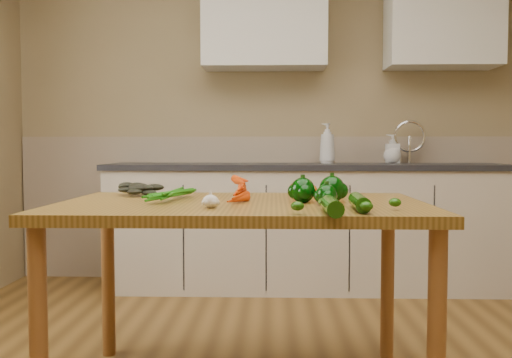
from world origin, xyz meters
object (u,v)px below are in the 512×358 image
object	(u,v)px
pepper_b	(332,189)
tomato_c	(337,190)
leafy_greens	(137,184)
tomato_a	(297,190)
pepper_a	(303,190)
carrot_bunch	(218,191)
soap_bottle_c	(392,152)
soap_bottle_b	(393,149)
table	(242,223)
soap_bottle_a	(327,143)
pepper_c	(326,195)
zucchini_b	(332,206)
garlic_bulb	(211,201)
zucchini_a	(359,202)
tomato_b	(310,190)

from	to	relation	value
pepper_b	tomato_c	size ratio (longest dim) A/B	1.39
leafy_greens	tomato_a	xyz separation A→B (m)	(0.73, -0.07, -0.02)
pepper_a	carrot_bunch	bearing A→B (deg)	165.53
soap_bottle_c	pepper_a	bearing A→B (deg)	14.91
soap_bottle_b	soap_bottle_c	xyz separation A→B (m)	(-0.01, -0.02, -0.02)
carrot_bunch	tomato_c	world-z (taller)	carrot_bunch
table	carrot_bunch	bearing A→B (deg)	145.79
soap_bottle_a	tomato_a	world-z (taller)	soap_bottle_a
leafy_greens	pepper_c	xyz separation A→B (m)	(0.83, -0.39, -0.01)
pepper_b	zucchini_b	bearing A→B (deg)	-95.86
carrot_bunch	garlic_bulb	world-z (taller)	carrot_bunch
zucchini_a	zucchini_b	bearing A→B (deg)	-128.21
soap_bottle_a	pepper_c	world-z (taller)	soap_bottle_a
tomato_c	carrot_bunch	bearing A→B (deg)	-166.90
garlic_bulb	pepper_c	bearing A→B (deg)	14.84
table	tomato_a	xyz separation A→B (m)	(0.23, 0.19, 0.12)
soap_bottle_b	pepper_c	world-z (taller)	soap_bottle_b
carrot_bunch	tomato_b	world-z (taller)	carrot_bunch
tomato_b	zucchini_a	xyz separation A→B (m)	(0.14, -0.53, -0.00)
soap_bottle_c	garlic_bulb	distance (m)	2.46
leafy_greens	pepper_c	size ratio (longest dim) A/B	2.65
table	soap_bottle_b	xyz separation A→B (m)	(1.02, 1.96, 0.30)
table	tomato_c	distance (m)	0.47
soap_bottle_c	tomato_a	size ratio (longest dim) A/B	2.18
carrot_bunch	tomato_c	size ratio (longest dim) A/B	3.62
soap_bottle_a	leafy_greens	distance (m)	1.90
tomato_c	zucchini_a	world-z (taller)	tomato_c
pepper_b	tomato_b	distance (m)	0.25
leafy_greens	zucchini_b	world-z (taller)	leafy_greens
pepper_c	tomato_a	size ratio (longest dim) A/B	1.05
pepper_c	tomato_b	xyz separation A→B (m)	(-0.04, 0.37, -0.01)
soap_bottle_a	leafy_greens	size ratio (longest dim) A/B	1.39
table	soap_bottle_c	distance (m)	2.21
soap_bottle_c	zucchini_a	distance (m)	2.31
soap_bottle_a	tomato_b	distance (m)	1.65
table	pepper_c	distance (m)	0.38
table	soap_bottle_c	world-z (taller)	soap_bottle_c
tomato_a	tomato_b	distance (m)	0.08
soap_bottle_a	zucchini_b	bearing A→B (deg)	45.47
pepper_b	soap_bottle_a	bearing A→B (deg)	85.20
zucchini_a	pepper_c	bearing A→B (deg)	123.26
pepper_a	zucchini_b	world-z (taller)	pepper_a
soap_bottle_a	pepper_b	bearing A→B (deg)	45.67
pepper_a	soap_bottle_a	bearing A→B (deg)	81.67
carrot_bunch	pepper_b	size ratio (longest dim) A/B	2.61
leafy_greens	tomato_b	bearing A→B (deg)	-1.78
carrot_bunch	tomato_b	distance (m)	0.43
garlic_bulb	zucchini_b	xyz separation A→B (m)	(0.42, -0.18, 0.00)
zucchini_a	zucchini_b	size ratio (longest dim) A/B	1.10
leafy_greens	garlic_bulb	xyz separation A→B (m)	(0.39, -0.51, -0.03)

